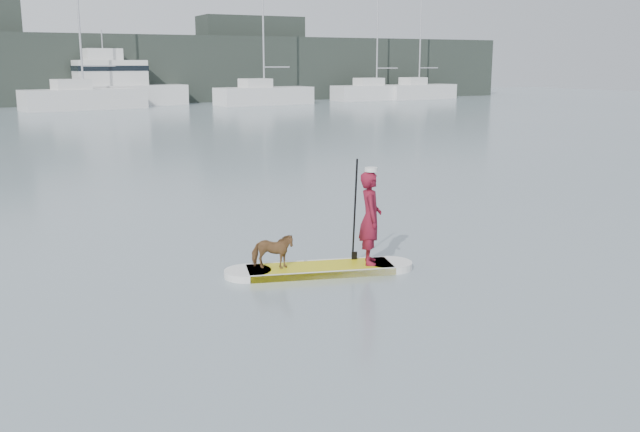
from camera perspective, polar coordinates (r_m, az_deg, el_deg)
name	(u,v)px	position (r m, az deg, el deg)	size (l,w,h in m)	color
ground	(369,221)	(16.35, 3.97, -0.41)	(140.00, 140.00, 0.00)	gray
paddleboard	(320,269)	(12.33, 0.00, -4.27)	(3.22, 1.45, 0.12)	gold
paddler	(370,218)	(12.32, 4.05, -0.15)	(0.59, 0.39, 1.62)	maroon
white_cap	(371,170)	(12.17, 4.11, 3.73)	(0.22, 0.22, 0.07)	silver
dog	(272,251)	(12.10, -3.84, -2.82)	(0.33, 0.73, 0.61)	#57321D
paddle	(355,222)	(12.56, 2.79, -0.51)	(0.11, 0.30, 2.00)	black
sailboat_d	(83,97)	(59.11, -18.43, 9.05)	(9.69, 4.53, 13.74)	silver
sailboat_e	(264,94)	(62.72, -4.54, 9.68)	(8.82, 3.82, 12.38)	silver
sailboat_f	(376,91)	(70.65, 4.48, 9.97)	(9.08, 3.06, 13.43)	silver
motor_yacht_a	(118,85)	(63.49, -15.87, 10.07)	(10.63, 4.06, 6.24)	silver
shore_mass	(62,69)	(67.24, -19.92, 10.97)	(90.00, 6.00, 6.00)	black
shore_building_east	(251,58)	(72.61, -5.53, 12.45)	(10.00, 4.00, 8.00)	black
sailboat_g	(418,90)	(73.42, 7.87, 9.96)	(8.17, 3.60, 11.19)	silver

